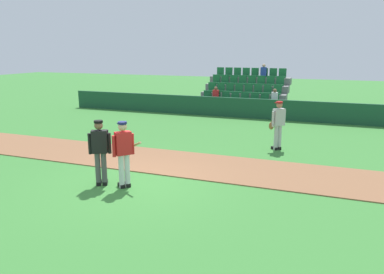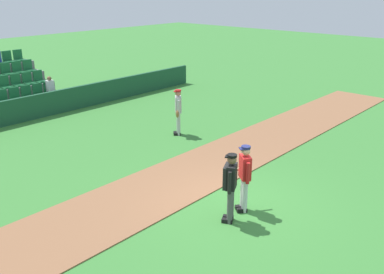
# 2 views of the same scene
# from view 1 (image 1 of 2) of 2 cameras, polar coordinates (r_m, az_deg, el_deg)

# --- Properties ---
(ground_plane) EXTENTS (80.00, 80.00, 0.00)m
(ground_plane) POSITION_cam_1_polar(r_m,az_deg,el_deg) (10.33, -9.09, -7.04)
(ground_plane) COLOR #387A33
(infield_dirt_path) EXTENTS (28.00, 2.57, 0.03)m
(infield_dirt_path) POSITION_cam_1_polar(r_m,az_deg,el_deg) (12.17, -3.97, -3.70)
(infield_dirt_path) COLOR brown
(infield_dirt_path) RESTS_ON ground
(dugout_fence) EXTENTS (20.00, 0.16, 1.04)m
(dugout_fence) POSITION_cam_1_polar(r_m,az_deg,el_deg) (20.19, 6.52, 4.48)
(dugout_fence) COLOR #19472D
(dugout_fence) RESTS_ON ground
(stadium_bleachers) EXTENTS (5.00, 3.80, 2.70)m
(stadium_bleachers) POSITION_cam_1_polar(r_m,az_deg,el_deg) (22.38, 8.02, 5.82)
(stadium_bleachers) COLOR slate
(stadium_bleachers) RESTS_ON ground
(batter_red_jersey) EXTENTS (0.76, 0.67, 1.76)m
(batter_red_jersey) POSITION_cam_1_polar(r_m,az_deg,el_deg) (9.82, -10.34, -2.23)
(batter_red_jersey) COLOR silver
(batter_red_jersey) RESTS_ON ground
(umpire_home_plate) EXTENTS (0.54, 0.44, 1.76)m
(umpire_home_plate) POSITION_cam_1_polar(r_m,az_deg,el_deg) (10.12, -13.80, -1.76)
(umpire_home_plate) COLOR #4C4C4C
(umpire_home_plate) RESTS_ON ground
(runner_grey_jersey) EXTENTS (0.55, 0.51, 1.76)m
(runner_grey_jersey) POSITION_cam_1_polar(r_m,az_deg,el_deg) (13.72, 12.93, 2.00)
(runner_grey_jersey) COLOR #B2B2B2
(runner_grey_jersey) RESTS_ON ground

